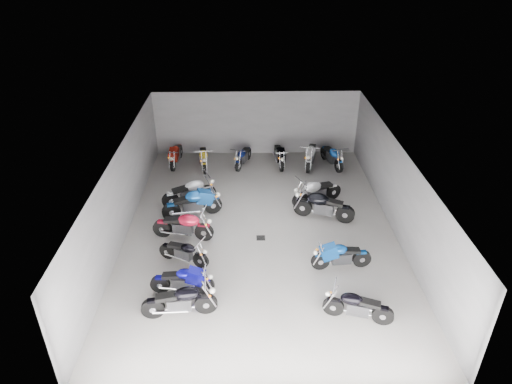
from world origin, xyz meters
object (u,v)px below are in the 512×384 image
motorcycle_right_c (341,256)px  motorcycle_right_e (323,206)px  motorcycle_back_e (311,155)px  motorcycle_left_b (183,281)px  motorcycle_back_d (279,155)px  motorcycle_left_e (193,204)px  motorcycle_left_a (180,301)px  motorcycle_left_f (190,192)px  motorcycle_right_a (357,306)px  motorcycle_back_c (243,156)px  drain_grate (261,238)px  motorcycle_back_b (204,158)px  motorcycle_left_c (184,252)px  motorcycle_left_d (184,226)px  motorcycle_back_a (176,155)px  motorcycle_back_f (332,156)px  motorcycle_right_f (316,192)px

motorcycle_right_c → motorcycle_right_e: bearing=-2.0°
motorcycle_right_c → motorcycle_back_e: 7.74m
motorcycle_left_b → motorcycle_back_d: bearing=162.5°
motorcycle_left_e → motorcycle_right_e: (5.07, -0.29, 0.01)m
motorcycle_left_a → motorcycle_left_f: size_ratio=1.02×
motorcycle_right_a → motorcycle_back_c: bearing=33.9°
drain_grate → motorcycle_back_e: bearing=66.8°
motorcycle_left_b → motorcycle_left_f: (-0.35, 5.39, 0.07)m
motorcycle_left_b → motorcycle_back_b: bearing=-175.6°
motorcycle_left_c → motorcycle_left_f: 3.90m
motorcycle_left_d → motorcycle_right_e: bearing=112.8°
motorcycle_left_a → motorcycle_back_a: bearing=-177.4°
motorcycle_back_a → motorcycle_right_e: bearing=147.0°
motorcycle_left_a → motorcycle_back_b: 9.72m
motorcycle_left_f → motorcycle_back_d: (3.90, 3.60, -0.04)m
motorcycle_right_e → motorcycle_back_f: (1.13, 4.65, -0.06)m
motorcycle_back_f → motorcycle_right_e: bearing=59.1°
motorcycle_left_d → motorcycle_left_f: motorcycle_left_f is taller
motorcycle_left_c → motorcycle_back_c: size_ratio=0.92×
motorcycle_left_a → motorcycle_right_e: motorcycle_right_e is taller
motorcycle_right_a → motorcycle_right_f: (-0.29, 6.54, 0.06)m
motorcycle_right_f → motorcycle_left_d: bearing=90.3°
motorcycle_back_a → motorcycle_back_e: 6.47m
motorcycle_back_b → motorcycle_back_c: motorcycle_back_b is taller
motorcycle_left_f → motorcycle_back_a: (-1.06, 3.74, -0.04)m
motorcycle_left_b → motorcycle_back_e: motorcycle_back_e is taller
drain_grate → motorcycle_left_d: motorcycle_left_d is taller
motorcycle_left_e → motorcycle_back_e: size_ratio=1.00×
motorcycle_right_f → motorcycle_back_a: motorcycle_right_f is taller
motorcycle_right_c → motorcycle_left_f: bearing=47.3°
motorcycle_left_e → motorcycle_back_e: (5.18, 4.42, -0.01)m
motorcycle_right_f → motorcycle_left_a: bearing=117.9°
motorcycle_right_c → motorcycle_back_a: 10.30m
motorcycle_left_c → motorcycle_left_a: bearing=28.3°
motorcycle_left_c → motorcycle_back_e: 9.01m
motorcycle_left_a → motorcycle_back_e: bearing=147.3°
drain_grate → motorcycle_back_b: 6.44m
motorcycle_left_f → motorcycle_right_a: size_ratio=1.09×
motorcycle_left_f → motorcycle_back_d: motorcycle_left_f is taller
drain_grate → motorcycle_right_a: size_ratio=0.16×
motorcycle_left_e → motorcycle_right_e: motorcycle_right_e is taller
motorcycle_left_f → motorcycle_right_e: bearing=54.6°
motorcycle_right_e → motorcycle_back_a: size_ratio=1.09×
motorcycle_left_c → motorcycle_right_e: 5.73m
motorcycle_back_b → motorcycle_right_c: bearing=116.9°
motorcycle_left_c → motorcycle_right_e: size_ratio=0.76×
motorcycle_right_e → motorcycle_left_a: bearing=155.0°
motorcycle_back_d → motorcycle_right_e: bearing=100.8°
motorcycle_back_a → motorcycle_back_b: (1.36, -0.36, 0.00)m
motorcycle_back_d → motorcycle_left_d: bearing=52.2°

